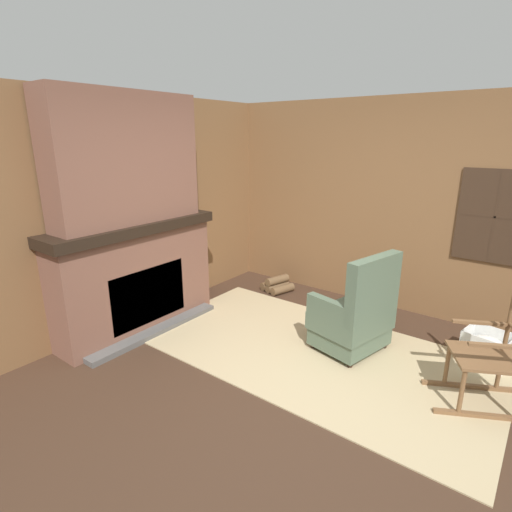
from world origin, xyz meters
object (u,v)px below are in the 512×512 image
at_px(armchair, 355,317).
at_px(oil_lamp_vase, 88,221).
at_px(decorative_plate_on_mantel, 135,208).
at_px(storage_case, 174,207).
at_px(firewood_stack, 277,285).
at_px(laundry_basket, 487,348).
at_px(rocking_chair, 491,360).

xyz_separation_m(armchair, oil_lamp_vase, (-2.24, -1.44, 0.94)).
bearing_deg(decorative_plate_on_mantel, oil_lamp_vase, -88.01).
bearing_deg(storage_case, oil_lamp_vase, -90.00).
xyz_separation_m(firewood_stack, decorative_plate_on_mantel, (-0.70, -1.77, 1.29)).
bearing_deg(firewood_stack, armchair, -30.12).
bearing_deg(armchair, laundry_basket, -140.47).
xyz_separation_m(firewood_stack, oil_lamp_vase, (-0.68, -2.35, 1.24)).
height_order(firewood_stack, storage_case, storage_case).
bearing_deg(storage_case, rocking_chair, 2.99).
relative_size(armchair, firewood_stack, 2.37).
xyz_separation_m(rocking_chair, decorative_plate_on_mantel, (-3.49, -0.72, 0.96)).
bearing_deg(storage_case, decorative_plate_on_mantel, -92.15).
height_order(laundry_basket, decorative_plate_on_mantel, decorative_plate_on_mantel).
bearing_deg(decorative_plate_on_mantel, storage_case, 87.85).
height_order(oil_lamp_vase, decorative_plate_on_mantel, decorative_plate_on_mantel).
height_order(armchair, decorative_plate_on_mantel, decorative_plate_on_mantel).
xyz_separation_m(armchair, decorative_plate_on_mantel, (-2.26, -0.87, 0.99)).
bearing_deg(laundry_basket, decorative_plate_on_mantel, -157.22).
distance_m(rocking_chair, decorative_plate_on_mantel, 3.69).
xyz_separation_m(armchair, laundry_basket, (1.13, 0.56, -0.22)).
height_order(rocking_chair, oil_lamp_vase, oil_lamp_vase).
bearing_deg(firewood_stack, decorative_plate_on_mantel, -111.66).
height_order(firewood_stack, laundry_basket, laundry_basket).
bearing_deg(armchair, firewood_stack, -16.86).
relative_size(rocking_chair, firewood_stack, 2.71).
bearing_deg(firewood_stack, storage_case, -118.93).
height_order(rocking_chair, decorative_plate_on_mantel, decorative_plate_on_mantel).
height_order(rocking_chair, firewood_stack, rocking_chair).
bearing_deg(rocking_chair, firewood_stack, -48.62).
height_order(armchair, laundry_basket, armchair).
height_order(armchair, firewood_stack, armchair).
distance_m(armchair, rocking_chair, 1.23).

